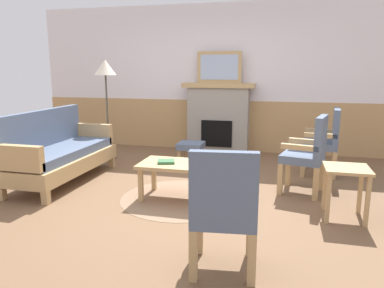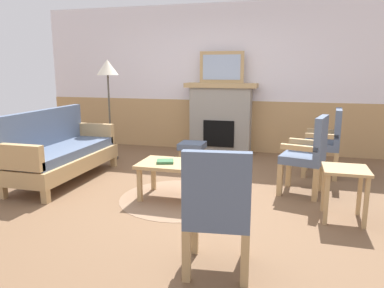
{
  "view_description": "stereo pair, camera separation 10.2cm",
  "coord_description": "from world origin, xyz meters",
  "px_view_note": "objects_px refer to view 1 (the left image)",
  "views": [
    {
      "loc": [
        1.16,
        -4.25,
        1.53
      ],
      "look_at": [
        0.0,
        0.35,
        0.55
      ],
      "focal_mm": 34.09,
      "sensor_mm": 36.0,
      "label": 1
    },
    {
      "loc": [
        1.26,
        -4.22,
        1.53
      ],
      "look_at": [
        0.0,
        0.35,
        0.55
      ],
      "focal_mm": 34.09,
      "sensor_mm": 36.0,
      "label": 2
    }
  ],
  "objects_px": {
    "armchair_front_left": "(224,206)",
    "armchair_by_window_left": "(326,139)",
    "fireplace": "(218,117)",
    "side_table": "(346,178)",
    "floor_lamp_by_couch": "(105,74)",
    "framed_picture": "(219,67)",
    "couch": "(60,153)",
    "armchair_near_fireplace": "(309,151)",
    "coffee_table": "(181,168)",
    "book_on_table": "(166,162)",
    "footstool": "(191,147)"
  },
  "relations": [
    {
      "from": "fireplace",
      "to": "book_on_table",
      "type": "relative_size",
      "value": 6.63
    },
    {
      "from": "armchair_front_left",
      "to": "side_table",
      "type": "relative_size",
      "value": 1.78
    },
    {
      "from": "couch",
      "to": "armchair_by_window_left",
      "type": "distance_m",
      "value": 3.76
    },
    {
      "from": "couch",
      "to": "book_on_table",
      "type": "relative_size",
      "value": 9.17
    },
    {
      "from": "framed_picture",
      "to": "floor_lamp_by_couch",
      "type": "relative_size",
      "value": 0.48
    },
    {
      "from": "floor_lamp_by_couch",
      "to": "armchair_front_left",
      "type": "bearing_deg",
      "value": -50.99
    },
    {
      "from": "armchair_near_fireplace",
      "to": "armchair_by_window_left",
      "type": "relative_size",
      "value": 1.0
    },
    {
      "from": "couch",
      "to": "side_table",
      "type": "height_order",
      "value": "couch"
    },
    {
      "from": "coffee_table",
      "to": "couch",
      "type": "bearing_deg",
      "value": 171.19
    },
    {
      "from": "couch",
      "to": "side_table",
      "type": "xyz_separation_m",
      "value": [
        3.61,
        -0.43,
        0.04
      ]
    },
    {
      "from": "fireplace",
      "to": "armchair_front_left",
      "type": "xyz_separation_m",
      "value": [
        0.77,
        -4.08,
        -0.11
      ]
    },
    {
      "from": "fireplace",
      "to": "footstool",
      "type": "bearing_deg",
      "value": -105.22
    },
    {
      "from": "framed_picture",
      "to": "couch",
      "type": "xyz_separation_m",
      "value": [
        -1.79,
        -2.32,
        -1.16
      ]
    },
    {
      "from": "coffee_table",
      "to": "armchair_near_fireplace",
      "type": "height_order",
      "value": "armchair_near_fireplace"
    },
    {
      "from": "side_table",
      "to": "floor_lamp_by_couch",
      "type": "relative_size",
      "value": 0.33
    },
    {
      "from": "armchair_front_left",
      "to": "floor_lamp_by_couch",
      "type": "xyz_separation_m",
      "value": [
        -2.5,
        3.08,
        0.91
      ]
    },
    {
      "from": "framed_picture",
      "to": "coffee_table",
      "type": "relative_size",
      "value": 0.83
    },
    {
      "from": "couch",
      "to": "armchair_by_window_left",
      "type": "bearing_deg",
      "value": 18.59
    },
    {
      "from": "framed_picture",
      "to": "coffee_table",
      "type": "height_order",
      "value": "framed_picture"
    },
    {
      "from": "book_on_table",
      "to": "floor_lamp_by_couch",
      "type": "height_order",
      "value": "floor_lamp_by_couch"
    },
    {
      "from": "armchair_by_window_left",
      "to": "floor_lamp_by_couch",
      "type": "height_order",
      "value": "floor_lamp_by_couch"
    },
    {
      "from": "framed_picture",
      "to": "footstool",
      "type": "relative_size",
      "value": 2.0
    },
    {
      "from": "fireplace",
      "to": "framed_picture",
      "type": "xyz_separation_m",
      "value": [
        0.0,
        0.0,
        0.91
      ]
    },
    {
      "from": "armchair_near_fireplace",
      "to": "armchair_front_left",
      "type": "bearing_deg",
      "value": -109.23
    },
    {
      "from": "armchair_by_window_left",
      "to": "armchair_front_left",
      "type": "height_order",
      "value": "same"
    },
    {
      "from": "framed_picture",
      "to": "side_table",
      "type": "relative_size",
      "value": 1.45
    },
    {
      "from": "armchair_near_fireplace",
      "to": "footstool",
      "type": "bearing_deg",
      "value": 149.7
    },
    {
      "from": "framed_picture",
      "to": "couch",
      "type": "bearing_deg",
      "value": -127.74
    },
    {
      "from": "coffee_table",
      "to": "armchair_by_window_left",
      "type": "distance_m",
      "value": 2.3
    },
    {
      "from": "armchair_front_left",
      "to": "coffee_table",
      "type": "bearing_deg",
      "value": 116.97
    },
    {
      "from": "couch",
      "to": "armchair_near_fireplace",
      "type": "distance_m",
      "value": 3.29
    },
    {
      "from": "armchair_front_left",
      "to": "armchair_by_window_left",
      "type": "bearing_deg",
      "value": 71.35
    },
    {
      "from": "couch",
      "to": "armchair_near_fireplace",
      "type": "height_order",
      "value": "same"
    },
    {
      "from": "coffee_table",
      "to": "footstool",
      "type": "xyz_separation_m",
      "value": [
        -0.28,
        1.6,
        -0.1
      ]
    },
    {
      "from": "couch",
      "to": "coffee_table",
      "type": "xyz_separation_m",
      "value": [
        1.8,
        -0.28,
        -0.01
      ]
    },
    {
      "from": "armchair_near_fireplace",
      "to": "side_table",
      "type": "relative_size",
      "value": 1.78
    },
    {
      "from": "fireplace",
      "to": "armchair_by_window_left",
      "type": "xyz_separation_m",
      "value": [
        1.77,
        -1.12,
        -0.11
      ]
    },
    {
      "from": "couch",
      "to": "armchair_near_fireplace",
      "type": "xyz_separation_m",
      "value": [
        3.28,
        0.29,
        0.14
      ]
    },
    {
      "from": "side_table",
      "to": "armchair_by_window_left",
      "type": "bearing_deg",
      "value": 91.67
    },
    {
      "from": "coffee_table",
      "to": "armchair_front_left",
      "type": "height_order",
      "value": "armchair_front_left"
    },
    {
      "from": "armchair_by_window_left",
      "to": "book_on_table",
      "type": "bearing_deg",
      "value": -141.96
    },
    {
      "from": "framed_picture",
      "to": "book_on_table",
      "type": "distance_m",
      "value": 2.85
    },
    {
      "from": "side_table",
      "to": "coffee_table",
      "type": "bearing_deg",
      "value": 175.19
    },
    {
      "from": "coffee_table",
      "to": "book_on_table",
      "type": "relative_size",
      "value": 4.89
    },
    {
      "from": "framed_picture",
      "to": "couch",
      "type": "distance_m",
      "value": 3.15
    },
    {
      "from": "armchair_near_fireplace",
      "to": "fireplace",
      "type": "bearing_deg",
      "value": 126.25
    },
    {
      "from": "footstool",
      "to": "armchair_front_left",
      "type": "height_order",
      "value": "armchair_front_left"
    },
    {
      "from": "coffee_table",
      "to": "armchair_by_window_left",
      "type": "relative_size",
      "value": 0.98
    },
    {
      "from": "fireplace",
      "to": "armchair_by_window_left",
      "type": "height_order",
      "value": "fireplace"
    },
    {
      "from": "fireplace",
      "to": "framed_picture",
      "type": "height_order",
      "value": "framed_picture"
    }
  ]
}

